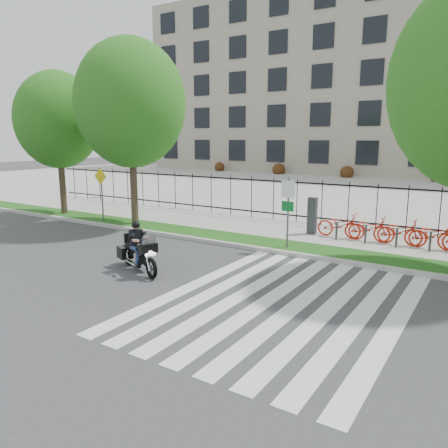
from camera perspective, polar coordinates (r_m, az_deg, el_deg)
The scene contains 15 objects.
ground at distance 13.75m, azimuth -10.95°, elevation -6.04°, with size 120.00×120.00×0.00m, color #38383B.
curb at distance 16.81m, azimuth -1.32°, elevation -2.37°, with size 60.00×0.20×0.15m, color #A8A69E.
grass_verge at distance 17.51m, azimuth 0.24°, elevation -1.81°, with size 60.00×1.50×0.15m, color #205314.
sidewalk at distance 19.61m, azimuth 4.15°, elevation -0.41°, with size 60.00×3.50×0.15m, color #AAA89F.
plaza at distance 35.86m, azimuth 17.72°, elevation 4.37°, with size 80.00×34.00×0.10m, color #AAA89F.
crosswalk_stripes at distance 11.14m, azimuth 7.68°, elevation -10.08°, with size 5.70×8.00×0.01m, color silver, non-canonical shape.
iron_fence at distance 20.96m, azimuth 6.48°, elevation 3.29°, with size 30.00×0.06×2.00m, color black, non-canonical shape.
office_building at distance 55.44m, azimuth 24.00°, elevation 16.50°, with size 60.00×21.90×20.15m.
lamp_post_left at distance 30.12m, azimuth -12.11°, elevation 9.46°, with size 1.06×0.70×4.25m.
street_tree_0 at distance 23.94m, azimuth -20.88°, elevation 12.56°, with size 4.20×4.20×7.15m.
street_tree_1 at distance 20.18m, azimuth -12.12°, elevation 15.12°, with size 4.86×4.86×8.13m.
bike_share_station at distance 17.05m, azimuth 27.19°, elevation -1.47°, with size 10.02×0.87×1.50m.
sign_pole_regulatory at distance 15.55m, azimuth 8.35°, elevation 2.64°, with size 0.50×0.09×2.50m.
sign_pole_warning at distance 21.26m, azimuth -15.73°, elevation 4.66°, with size 0.78×0.09×2.49m.
motorcycle_rider at distance 13.58m, azimuth -11.09°, elevation -3.54°, with size 2.27×1.27×1.86m.
Camera 1 is at (9.13, -9.45, 4.05)m, focal length 35.00 mm.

